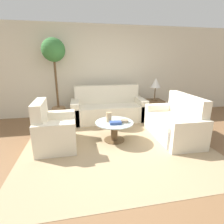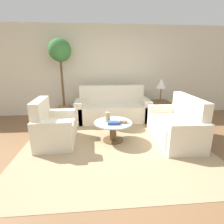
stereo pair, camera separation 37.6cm
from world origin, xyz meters
name	(u,v)px [view 1 (the left image)]	position (x,y,z in m)	size (l,w,h in m)	color
ground_plane	(124,158)	(0.00, 0.00, 0.00)	(14.00, 14.00, 0.00)	brown
wall_back	(101,71)	(0.00, 2.73, 1.30)	(10.00, 0.06, 2.60)	beige
rug	(114,140)	(-0.02, 0.72, 0.00)	(3.53, 3.55, 0.01)	tan
sofa_main	(108,109)	(0.09, 2.07, 0.30)	(2.02, 0.78, 0.95)	beige
armchair	(53,132)	(-1.23, 0.71, 0.30)	(0.74, 0.98, 0.91)	beige
loveseat	(176,124)	(1.31, 0.63, 0.30)	(0.77, 1.46, 0.93)	beige
coffee_table	(114,129)	(-0.02, 0.72, 0.27)	(0.78, 0.78, 0.41)	brown
side_table	(154,109)	(1.42, 2.00, 0.26)	(0.46, 0.46, 0.53)	brown
table_lamp	(156,84)	(1.42, 2.00, 1.00)	(0.28, 0.28, 0.62)	brown
potted_plant	(55,63)	(-1.28, 2.33, 1.55)	(0.60, 0.60, 2.18)	#93704C
vase	(109,117)	(-0.13, 0.75, 0.51)	(0.11, 0.11, 0.20)	tan
bowl	(125,121)	(0.18, 0.65, 0.44)	(0.15, 0.15, 0.06)	gray
book_stack	(116,123)	(-0.03, 0.59, 0.44)	(0.23, 0.14, 0.05)	#334C8C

